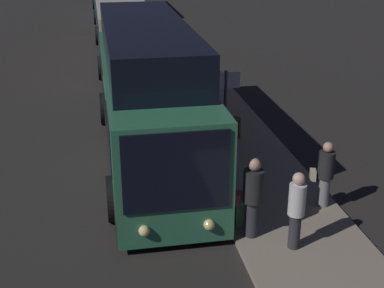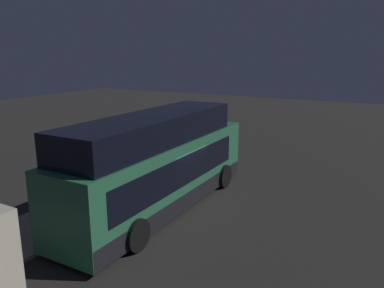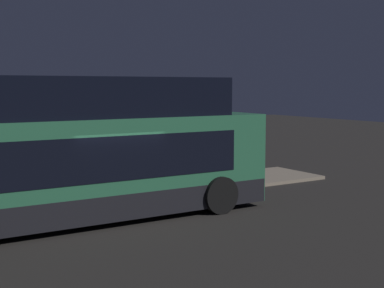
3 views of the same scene
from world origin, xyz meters
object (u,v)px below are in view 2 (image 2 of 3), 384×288
(passenger_with_bags, at_px, (144,151))
(suitcase, at_px, (183,166))
(bus_lead, at_px, (159,168))
(passenger_boarding, at_px, (180,147))
(sign_post, at_px, (119,159))
(passenger_waiting, at_px, (186,150))
(trash_bin, at_px, (96,192))

(passenger_with_bags, bearing_deg, suitcase, 119.59)
(bus_lead, relative_size, suitcase, 13.16)
(passenger_boarding, bearing_deg, sign_post, -111.39)
(passenger_with_bags, relative_size, suitcase, 2.07)
(passenger_waiting, bearing_deg, bus_lead, 43.24)
(passenger_boarding, bearing_deg, trash_bin, -116.55)
(bus_lead, height_order, passenger_boarding, bus_lead)
(suitcase, bearing_deg, passenger_waiting, 13.29)
(sign_post, bearing_deg, trash_bin, 150.63)
(passenger_boarding, xyz_separation_m, suitcase, (-1.17, -0.89, -0.68))
(bus_lead, relative_size, passenger_with_bags, 6.37)
(trash_bin, bearing_deg, passenger_waiting, -10.89)
(passenger_waiting, bearing_deg, passenger_with_bags, -39.43)
(passenger_waiting, xyz_separation_m, suitcase, (-0.54, -0.13, -0.71))
(passenger_waiting, relative_size, sign_post, 0.75)
(passenger_waiting, height_order, suitcase, passenger_waiting)
(passenger_boarding, distance_m, trash_bin, 6.48)
(passenger_waiting, distance_m, trash_bin, 5.96)
(passenger_boarding, relative_size, sign_post, 0.71)
(sign_post, bearing_deg, passenger_with_bags, 21.75)
(passenger_with_bags, xyz_separation_m, trash_bin, (-4.81, -0.98, -0.57))
(passenger_boarding, relative_size, passenger_with_bags, 1.05)
(bus_lead, distance_m, passenger_with_bags, 5.63)
(passenger_with_bags, relative_size, sign_post, 0.67)
(passenger_with_bags, height_order, suitcase, passenger_with_bags)
(passenger_with_bags, xyz_separation_m, suitcase, (0.46, -2.23, -0.61))
(sign_post, bearing_deg, passenger_boarding, 2.01)
(bus_lead, distance_m, passenger_boarding, 6.28)
(passenger_boarding, xyz_separation_m, sign_post, (-5.47, -0.19, 0.66))
(suitcase, bearing_deg, trash_bin, 166.70)
(suitcase, bearing_deg, bus_lead, -161.24)
(passenger_boarding, height_order, passenger_waiting, passenger_waiting)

